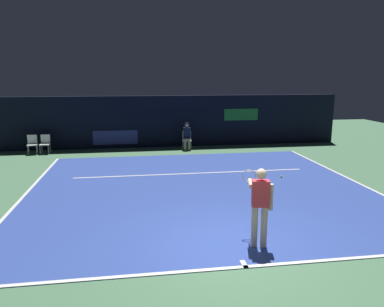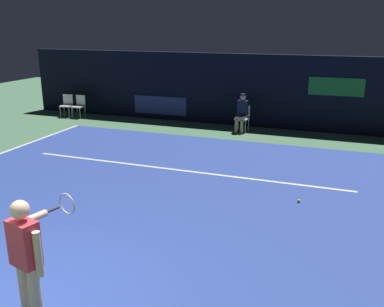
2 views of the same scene
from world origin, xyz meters
name	(u,v)px [view 1 (image 1 of 2)]	position (x,y,z in m)	size (l,w,h in m)	color
ground_plane	(200,188)	(0.00, 4.17, 0.00)	(33.89, 33.89, 0.00)	#4C7A56
court_surface	(200,188)	(0.00, 4.17, 0.01)	(10.96, 10.35, 0.01)	#2D479E
line_baseline	(246,267)	(0.00, -0.95, 0.01)	(10.96, 0.10, 0.01)	white
line_sideline_left	(353,181)	(5.43, 4.17, 0.01)	(0.10, 10.35, 0.01)	white
line_sideline_right	(24,196)	(-5.43, 4.17, 0.01)	(0.10, 10.35, 0.01)	white
line_service	(191,173)	(0.00, 5.99, 0.01)	(8.55, 0.10, 0.01)	white
line_centre_mark	(244,264)	(0.00, -0.85, 0.01)	(0.10, 0.30, 0.01)	white
back_wall	(175,121)	(0.00, 11.62, 1.30)	(17.28, 0.33, 2.60)	black
tennis_player	(260,203)	(0.53, -0.13, 0.99)	(0.51, 1.03, 1.73)	beige
line_judge_on_chair	(187,136)	(0.48, 10.59, 0.69)	(0.47, 0.56, 1.32)	white
courtside_chair_near	(45,143)	(-6.23, 10.69, 0.50)	(0.45, 0.42, 0.88)	white
courtside_chair_far	(32,143)	(-6.79, 10.66, 0.50)	(0.50, 0.48, 0.88)	white
tennis_ball	(281,177)	(3.11, 4.96, 0.05)	(0.07, 0.07, 0.07)	#CCE033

